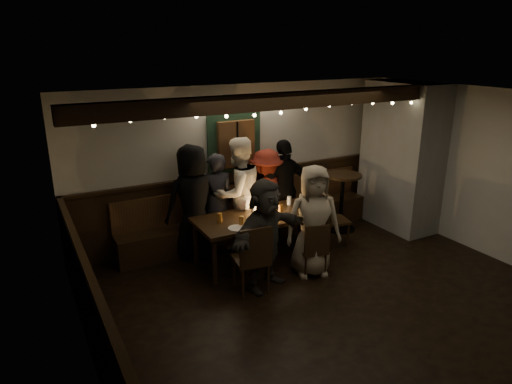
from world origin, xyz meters
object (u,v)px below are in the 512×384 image
chair_near_right (314,247)px  person_c (238,194)px  person_e (284,188)px  chair_near_left (253,256)px  person_d (266,194)px  chair_end (330,216)px  person_a (193,201)px  person_b (216,202)px  person_g (313,221)px  dining_table (262,219)px  high_top (342,195)px  person_f (265,235)px

chair_near_right → person_c: bearing=108.7°
person_e → chair_near_left: bearing=46.1°
person_d → person_e: bearing=154.3°
chair_near_left → chair_end: chair_near_left is taller
person_a → person_b: bearing=-176.5°
chair_near_right → person_g: size_ratio=0.50×
chair_near_right → person_a: bearing=130.0°
chair_near_right → chair_end: chair_end is taller
chair_near_right → dining_table: bearing=115.7°
dining_table → high_top: high_top is taller
person_b → person_f: 1.44m
high_top → person_f: 2.50m
chair_near_right → person_d: (0.10, 1.56, 0.32)m
person_e → dining_table: bearing=39.1°
person_g → chair_end: bearing=57.4°
chair_near_left → person_e: bearing=47.1°
dining_table → person_e: person_e is taller
dining_table → chair_near_right: (0.40, -0.82, -0.21)m
chair_end → person_c: (-1.35, 0.68, 0.40)m
chair_end → person_f: bearing=-157.0°
person_g → person_d: bearing=105.9°
chair_end → person_c: bearing=153.1°
person_a → person_f: 1.49m
dining_table → chair_end: bearing=-2.6°
person_d → person_a: bearing=-12.4°
chair_end → person_d: size_ratio=0.59×
person_d → person_g: person_g is taller
chair_end → person_e: 0.92m
chair_near_left → chair_end: 2.00m
person_f → person_a: bearing=89.7°
chair_near_left → high_top: high_top is taller
high_top → person_e: person_e is taller
chair_near_left → high_top: 2.74m
person_d → person_c: bearing=-4.7°
person_b → person_g: size_ratio=0.98×
person_b → person_g: (0.88, -1.42, 0.01)m
chair_end → person_g: 1.10m
chair_near_right → person_e: 1.61m
chair_near_left → chair_end: bearing=22.7°
person_c → person_d: (0.59, 0.11, -0.14)m
person_f → person_c: bearing=59.5°
person_d → dining_table: bearing=40.7°
person_c → person_e: bearing=171.5°
chair_end → person_a: bearing=161.1°
person_f → high_top: bearing=7.9°
person_c → person_e: (0.91, 0.06, -0.07)m
chair_near_left → person_f: size_ratio=0.63×
person_g → person_f: bearing=-160.0°
person_f → person_g: person_g is taller
person_d → person_g: 1.46m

